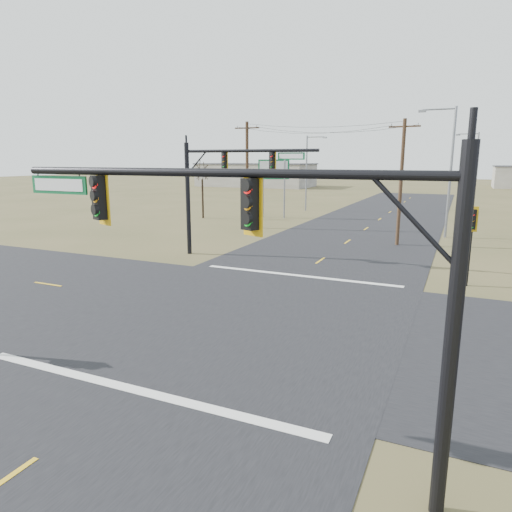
{
  "coord_description": "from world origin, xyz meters",
  "views": [
    {
      "loc": [
        8.45,
        -17.4,
        6.78
      ],
      "look_at": [
        0.15,
        1.0,
        2.49
      ],
      "focal_mm": 32.0,
      "sensor_mm": 36.0,
      "label": 1
    }
  ],
  "objects_px": {
    "mast_arm_far": "(222,176)",
    "streetlight_b": "(474,167)",
    "bare_tree_b": "(251,175)",
    "utility_pole_far": "(247,174)",
    "utility_pole_near": "(401,181)",
    "pedestal_signal_ne": "(471,228)",
    "highway_sign": "(274,177)",
    "bare_tree_a": "(202,170)",
    "streetlight_a": "(448,165)",
    "mast_arm_near": "(264,239)",
    "streetlight_c": "(308,169)"
  },
  "relations": [
    {
      "from": "mast_arm_far",
      "to": "utility_pole_far",
      "type": "bearing_deg",
      "value": 131.78
    },
    {
      "from": "utility_pole_near",
      "to": "streetlight_b",
      "type": "bearing_deg",
      "value": 79.5
    },
    {
      "from": "mast_arm_far",
      "to": "utility_pole_near",
      "type": "height_order",
      "value": "utility_pole_near"
    },
    {
      "from": "utility_pole_near",
      "to": "streetlight_c",
      "type": "relative_size",
      "value": 1.0
    },
    {
      "from": "utility_pole_far",
      "to": "bare_tree_b",
      "type": "height_order",
      "value": "utility_pole_far"
    },
    {
      "from": "mast_arm_near",
      "to": "mast_arm_far",
      "type": "xyz_separation_m",
      "value": [
        -11.46,
        19.38,
        0.5
      ]
    },
    {
      "from": "streetlight_c",
      "to": "utility_pole_far",
      "type": "bearing_deg",
      "value": -73.89
    },
    {
      "from": "streetlight_a",
      "to": "bare_tree_a",
      "type": "height_order",
      "value": "streetlight_a"
    },
    {
      "from": "pedestal_signal_ne",
      "to": "utility_pole_far",
      "type": "relative_size",
      "value": 0.42
    },
    {
      "from": "mast_arm_far",
      "to": "utility_pole_far",
      "type": "xyz_separation_m",
      "value": [
        -4.45,
        13.39,
        -0.33
      ]
    },
    {
      "from": "pedestal_signal_ne",
      "to": "utility_pole_far",
      "type": "height_order",
      "value": "utility_pole_far"
    },
    {
      "from": "utility_pole_near",
      "to": "bare_tree_a",
      "type": "bearing_deg",
      "value": 159.88
    },
    {
      "from": "bare_tree_a",
      "to": "streetlight_a",
      "type": "bearing_deg",
      "value": -6.32
    },
    {
      "from": "utility_pole_far",
      "to": "utility_pole_near",
      "type": "bearing_deg",
      "value": -13.48
    },
    {
      "from": "mast_arm_far",
      "to": "streetlight_b",
      "type": "relative_size",
      "value": 0.96
    },
    {
      "from": "mast_arm_far",
      "to": "highway_sign",
      "type": "height_order",
      "value": "mast_arm_far"
    },
    {
      "from": "streetlight_a",
      "to": "utility_pole_near",
      "type": "bearing_deg",
      "value": -114.31
    },
    {
      "from": "mast_arm_far",
      "to": "streetlight_a",
      "type": "relative_size",
      "value": 0.88
    },
    {
      "from": "utility_pole_near",
      "to": "highway_sign",
      "type": "xyz_separation_m",
      "value": [
        -15.74,
        12.25,
        -0.38
      ]
    },
    {
      "from": "mast_arm_near",
      "to": "streetlight_c",
      "type": "distance_m",
      "value": 52.32
    },
    {
      "from": "utility_pole_near",
      "to": "bare_tree_a",
      "type": "relative_size",
      "value": 1.39
    },
    {
      "from": "utility_pole_far",
      "to": "highway_sign",
      "type": "distance_m",
      "value": 8.69
    },
    {
      "from": "mast_arm_near",
      "to": "bare_tree_a",
      "type": "xyz_separation_m",
      "value": [
        -23.96,
        37.63,
        0.41
      ]
    },
    {
      "from": "mast_arm_far",
      "to": "streetlight_a",
      "type": "height_order",
      "value": "streetlight_a"
    },
    {
      "from": "utility_pole_far",
      "to": "streetlight_b",
      "type": "bearing_deg",
      "value": 51.83
    },
    {
      "from": "streetlight_b",
      "to": "bare_tree_b",
      "type": "xyz_separation_m",
      "value": [
        -29.69,
        -5.76,
        -1.19
      ]
    },
    {
      "from": "mast_arm_near",
      "to": "streetlight_a",
      "type": "relative_size",
      "value": 0.93
    },
    {
      "from": "highway_sign",
      "to": "bare_tree_a",
      "type": "distance_m",
      "value": 8.35
    },
    {
      "from": "utility_pole_near",
      "to": "streetlight_a",
      "type": "bearing_deg",
      "value": 60.44
    },
    {
      "from": "bare_tree_b",
      "to": "mast_arm_near",
      "type": "bearing_deg",
      "value": -64.84
    },
    {
      "from": "highway_sign",
      "to": "bare_tree_b",
      "type": "xyz_separation_m",
      "value": [
        -8.42,
        11.81,
        -0.16
      ]
    },
    {
      "from": "utility_pole_near",
      "to": "streetlight_a",
      "type": "relative_size",
      "value": 0.88
    },
    {
      "from": "mast_arm_far",
      "to": "utility_pole_far",
      "type": "distance_m",
      "value": 14.11
    },
    {
      "from": "utility_pole_near",
      "to": "pedestal_signal_ne",
      "type": "bearing_deg",
      "value": -65.42
    },
    {
      "from": "utility_pole_far",
      "to": "streetlight_a",
      "type": "distance_m",
      "value": 18.35
    },
    {
      "from": "mast_arm_far",
      "to": "streetlight_b",
      "type": "height_order",
      "value": "streetlight_b"
    },
    {
      "from": "utility_pole_far",
      "to": "streetlight_b",
      "type": "relative_size",
      "value": 1.01
    },
    {
      "from": "mast_arm_near",
      "to": "streetlight_c",
      "type": "relative_size",
      "value": 1.06
    },
    {
      "from": "bare_tree_b",
      "to": "streetlight_b",
      "type": "bearing_deg",
      "value": 10.98
    },
    {
      "from": "streetlight_c",
      "to": "streetlight_a",
      "type": "bearing_deg",
      "value": -22.79
    },
    {
      "from": "utility_pole_far",
      "to": "bare_tree_b",
      "type": "distance_m",
      "value": 22.39
    },
    {
      "from": "mast_arm_far",
      "to": "bare_tree_a",
      "type": "xyz_separation_m",
      "value": [
        -12.51,
        18.25,
        -0.09
      ]
    },
    {
      "from": "mast_arm_near",
      "to": "utility_pole_near",
      "type": "bearing_deg",
      "value": 113.95
    },
    {
      "from": "pedestal_signal_ne",
      "to": "bare_tree_b",
      "type": "xyz_separation_m",
      "value": [
        -29.24,
        35.16,
        1.36
      ]
    },
    {
      "from": "pedestal_signal_ne",
      "to": "streetlight_a",
      "type": "xyz_separation_m",
      "value": [
        -1.93,
        16.67,
        3.06
      ]
    },
    {
      "from": "mast_arm_near",
      "to": "bare_tree_b",
      "type": "height_order",
      "value": "mast_arm_near"
    },
    {
      "from": "streetlight_c",
      "to": "bare_tree_a",
      "type": "relative_size",
      "value": 1.39
    },
    {
      "from": "pedestal_signal_ne",
      "to": "bare_tree_b",
      "type": "relative_size",
      "value": 0.77
    },
    {
      "from": "highway_sign",
      "to": "streetlight_a",
      "type": "relative_size",
      "value": 0.61
    },
    {
      "from": "utility_pole_near",
      "to": "highway_sign",
      "type": "relative_size",
      "value": 1.46
    }
  ]
}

